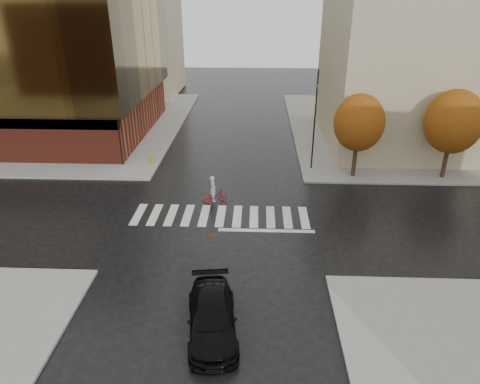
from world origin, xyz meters
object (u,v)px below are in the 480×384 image
object	(u,v)px
cyclist	(214,193)
fire_hydrant	(153,159)
sedan	(212,317)
traffic_light_ne	(315,113)
traffic_light_nw	(118,120)

from	to	relation	value
cyclist	fire_hydrant	xyz separation A→B (m)	(-5.88, 6.74, -0.14)
sedan	traffic_light_ne	distance (m)	20.36
fire_hydrant	traffic_light_ne	bearing A→B (deg)	-1.44
traffic_light_nw	traffic_light_ne	world-z (taller)	traffic_light_ne
traffic_light_nw	sedan	bearing A→B (deg)	26.71
sedan	fire_hydrant	xyz separation A→B (m)	(-7.00, 19.24, -0.20)
traffic_light_ne	fire_hydrant	size ratio (longest dim) A/B	11.25
sedan	traffic_light_nw	xyz separation A→B (m)	(-9.50, 19.00, 3.31)
sedan	fire_hydrant	distance (m)	20.48
traffic_light_ne	sedan	bearing A→B (deg)	59.97
sedan	fire_hydrant	bearing A→B (deg)	102.45
cyclist	sedan	bearing A→B (deg)	163.61
sedan	cyclist	distance (m)	12.55
sedan	traffic_light_nw	distance (m)	21.50
sedan	traffic_light_nw	world-z (taller)	traffic_light_nw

